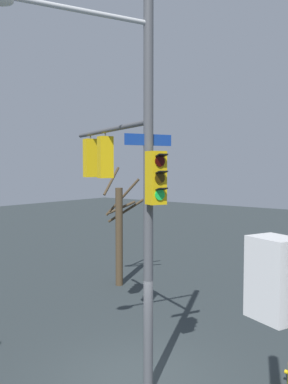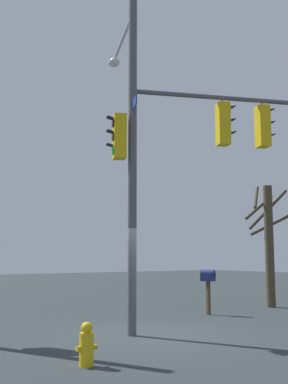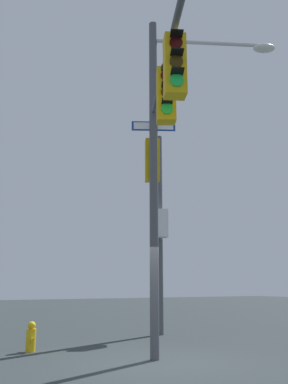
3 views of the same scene
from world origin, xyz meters
TOP-DOWN VIEW (x-y plane):
  - ground_plane at (0.00, 0.00)m, footprint 80.00×80.00m
  - main_signal_pole_assembly at (-0.53, 0.02)m, footprint 4.63×4.88m
  - bare_tree_across_street at (-5.57, 5.50)m, footprint 1.61×1.57m

SIDE VIEW (x-z plane):
  - ground_plane at x=0.00m, z-range 0.00..0.00m
  - bare_tree_across_street at x=-5.57m, z-range -0.18..4.78m
  - main_signal_pole_assembly at x=-0.53m, z-range 0.78..9.23m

